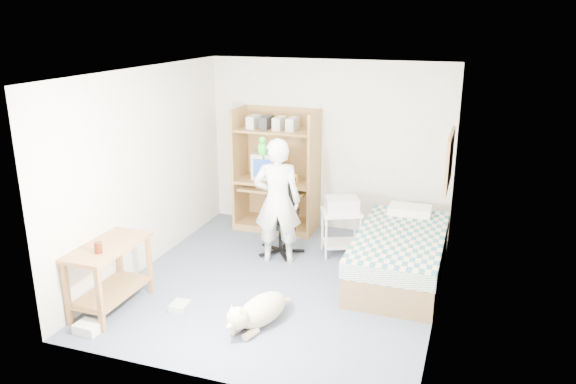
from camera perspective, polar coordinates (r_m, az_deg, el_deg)
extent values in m
plane|color=#434A5B|center=(6.86, -0.56, -9.15)|extent=(4.00, 4.00, 0.00)
cube|color=silver|center=(8.25, 4.10, 4.64)|extent=(3.60, 0.02, 2.50)
cube|color=silver|center=(6.06, 15.64, -0.71)|extent=(0.02, 4.00, 2.50)
cube|color=silver|center=(7.19, -14.24, 2.21)|extent=(0.02, 4.00, 2.50)
cube|color=white|center=(6.16, -0.63, 12.12)|extent=(3.60, 4.00, 0.02)
cube|color=brown|center=(8.48, -4.88, 2.53)|extent=(0.04, 0.60, 1.80)
cube|color=brown|center=(8.09, 2.67, 1.85)|extent=(0.04, 0.60, 1.80)
cube|color=brown|center=(8.53, -0.52, 2.69)|extent=(1.20, 0.02, 1.80)
cube|color=brown|center=(8.31, -1.18, 1.14)|extent=(1.12, 0.60, 0.04)
cube|color=brown|center=(8.27, -1.37, 0.32)|extent=(1.00, 0.50, 0.03)
cube|color=brown|center=(8.13, -1.22, 6.29)|extent=(1.12, 0.55, 0.03)
cube|color=brown|center=(8.53, -1.16, -3.32)|extent=(1.12, 0.60, 0.10)
cube|color=brown|center=(7.04, 11.21, -7.15)|extent=(1.00, 2.00, 0.36)
cube|color=#2A6571|center=(6.93, 11.34, -5.04)|extent=(1.02, 2.02, 0.20)
cube|color=white|center=(7.63, 12.27, -1.87)|extent=(0.55, 0.35, 0.12)
cube|color=brown|center=(6.29, -17.89, -5.32)|extent=(0.50, 1.00, 0.04)
cube|color=brown|center=(6.25, -21.52, -9.70)|extent=(0.05, 0.05, 0.70)
cube|color=brown|center=(6.01, -18.56, -10.47)|extent=(0.05, 0.05, 0.70)
cube|color=brown|center=(6.88, -16.72, -6.67)|extent=(0.05, 0.05, 0.70)
cube|color=brown|center=(6.66, -13.89, -7.22)|extent=(0.05, 0.05, 0.70)
cube|color=brown|center=(6.50, -17.45, -9.63)|extent=(0.46, 0.92, 0.03)
cube|color=olive|center=(6.88, 16.11, 3.11)|extent=(0.03, 0.90, 0.60)
cube|color=brown|center=(6.81, 16.30, 5.64)|extent=(0.04, 0.94, 0.04)
cube|color=brown|center=(6.96, 15.87, 0.64)|extent=(0.04, 0.94, 0.04)
cylinder|color=black|center=(7.65, -0.75, -5.94)|extent=(0.56, 0.56, 0.06)
cylinder|color=black|center=(7.58, -0.76, -4.71)|extent=(0.06, 0.06, 0.37)
cube|color=black|center=(7.50, -0.77, -3.13)|extent=(0.52, 0.52, 0.07)
cube|color=black|center=(7.60, -0.63, -0.41)|extent=(0.39, 0.15, 0.51)
cube|color=black|center=(7.47, -2.54, -2.09)|extent=(0.11, 0.28, 0.04)
cube|color=black|center=(7.44, 1.01, -2.18)|extent=(0.11, 0.28, 0.04)
imported|color=silver|center=(7.13, -1.08, -0.95)|extent=(0.68, 0.53, 1.64)
ellipsoid|color=#158112|center=(7.04, -2.59, 4.40)|extent=(0.12, 0.12, 0.19)
sphere|color=#158112|center=(6.98, -2.64, 5.30)|extent=(0.08, 0.08, 0.08)
cone|color=#E25914|center=(6.94, -2.68, 5.23)|extent=(0.04, 0.04, 0.03)
cylinder|color=#158112|center=(7.11, -2.53, 3.61)|extent=(0.06, 0.13, 0.12)
ellipsoid|color=#CAB387|center=(5.97, -2.63, -11.85)|extent=(0.52, 0.74, 0.31)
sphere|color=#CAB387|center=(5.69, -5.14, -12.65)|extent=(0.23, 0.23, 0.23)
cone|color=#CAB387|center=(5.66, -5.74, -11.62)|extent=(0.07, 0.07, 0.09)
cone|color=#CAB387|center=(5.59, -4.86, -11.98)|extent=(0.07, 0.07, 0.09)
ellipsoid|color=#CAB387|center=(5.64, -5.79, -13.36)|extent=(0.11, 0.14, 0.08)
cylinder|color=#CAB387|center=(6.24, -0.48, -11.03)|extent=(0.12, 0.22, 0.11)
cube|color=silver|center=(7.45, 5.47, -2.07)|extent=(0.63, 0.58, 0.04)
cube|color=silver|center=(7.61, 5.37, -5.20)|extent=(0.58, 0.53, 0.03)
cylinder|color=silver|center=(7.45, 3.39, -4.47)|extent=(0.03, 0.03, 0.59)
cylinder|color=silver|center=(7.35, 6.78, -4.87)|extent=(0.03, 0.03, 0.59)
cylinder|color=silver|center=(7.76, 4.09, -3.55)|extent=(0.03, 0.03, 0.59)
cylinder|color=silver|center=(7.67, 7.35, -3.93)|extent=(0.03, 0.03, 0.59)
cube|color=beige|center=(7.41, 5.49, -1.27)|extent=(0.51, 0.46, 0.18)
cube|color=beige|center=(8.35, -2.10, 2.81)|extent=(0.47, 0.49, 0.39)
cube|color=navy|center=(8.14, -2.41, 2.43)|extent=(0.33, 0.07, 0.27)
cube|color=beige|center=(8.23, -1.64, 0.46)|extent=(0.47, 0.21, 0.03)
cylinder|color=gold|center=(8.14, 0.79, 1.38)|extent=(0.08, 0.08, 0.12)
cylinder|color=#41180A|center=(6.08, -18.72, -5.37)|extent=(0.08, 0.08, 0.12)
cube|color=white|center=(6.20, -19.62, -12.85)|extent=(0.26, 0.21, 0.10)
cube|color=#AAAAA5|center=(6.37, -10.92, -11.35)|extent=(0.20, 0.23, 0.08)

